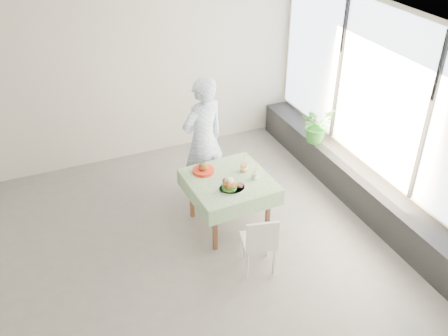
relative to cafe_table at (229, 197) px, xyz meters
name	(u,v)px	position (x,y,z in m)	size (l,w,h in m)	color
floor	(172,247)	(-0.87, -0.15, -0.46)	(6.00, 6.00, 0.00)	slate
ceiling	(156,33)	(-0.87, -0.15, 2.34)	(6.00, 6.00, 0.00)	white
wall_back	(115,78)	(-0.87, 2.35, 0.94)	(6.00, 0.02, 2.80)	beige
wall_front	(265,311)	(-0.87, -2.65, 0.94)	(6.00, 0.02, 2.80)	beige
wall_right	(379,109)	(2.13, -0.15, 0.94)	(0.02, 5.00, 2.80)	beige
window_pane	(380,92)	(2.10, -0.15, 1.19)	(0.01, 4.80, 2.18)	#D1E0F9
window_ledge	(354,183)	(1.93, -0.15, -0.21)	(0.40, 4.80, 0.50)	black
cafe_table	(229,197)	(0.00, 0.00, 0.00)	(1.08, 1.08, 0.74)	brown
chair_far	(210,181)	(0.02, 0.72, -0.20)	(0.43, 0.43, 0.83)	white
chair_near	(258,251)	(-0.01, -0.90, -0.21)	(0.46, 0.46, 0.80)	white
diner	(203,140)	(-0.05, 0.78, 0.47)	(0.68, 0.44, 1.86)	#99BBF5
main_dish	(231,186)	(-0.08, -0.22, 0.34)	(0.34, 0.34, 0.18)	white
juice_cup_orange	(244,167)	(0.25, 0.09, 0.35)	(0.10, 0.10, 0.29)	white
juice_cup_lemonade	(255,175)	(0.31, -0.13, 0.34)	(0.09, 0.09, 0.26)	white
second_dish	(203,170)	(-0.24, 0.29, 0.32)	(0.29, 0.29, 0.14)	red
potted_plant	(317,124)	(1.82, 0.80, 0.32)	(0.51, 0.44, 0.57)	#2B7426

